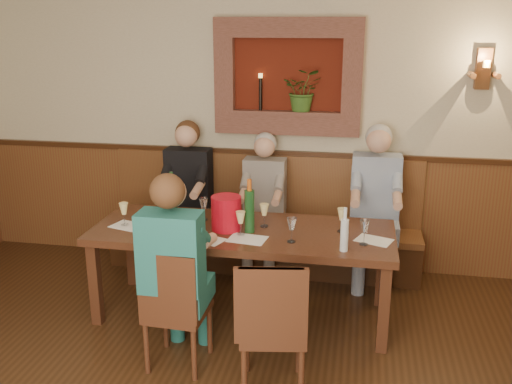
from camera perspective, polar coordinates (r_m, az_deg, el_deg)
room_shell at (r=2.54m, az=-10.14°, el=6.11°), size 6.04×6.04×2.82m
wall_niche at (r=5.35m, az=3.59°, el=10.91°), size 1.36×0.30×1.06m
wall_sconce at (r=5.38m, az=21.79°, el=11.28°), size 0.25×0.20×0.35m
dining_table at (r=4.59m, az=-1.34°, el=-4.60°), size 2.40×0.90×0.75m
bench at (r=5.58m, az=0.66°, el=-4.46°), size 3.00×0.45×1.11m
chair_near_left at (r=4.15m, az=-7.84°, el=-13.57°), size 0.42×0.42×0.91m
chair_near_right at (r=3.86m, az=1.68°, el=-15.73°), size 0.48×0.48×0.95m
person_bench_left at (r=5.55m, az=-6.90°, el=-1.70°), size 0.43×0.53×1.45m
person_bench_mid at (r=5.40m, az=0.73°, el=-2.58°), size 0.39×0.48×1.36m
person_bench_right at (r=5.31m, az=11.72°, el=-2.68°), size 0.44×0.54×1.47m
person_chair_front at (r=4.01m, az=-7.91°, el=-9.39°), size 0.42×0.51×1.42m
spittoon_bucket at (r=4.52m, az=-2.99°, el=-2.12°), size 0.26×0.26×0.27m
wine_bottle_green_a at (r=4.44m, az=-0.66°, el=-1.83°), size 0.10×0.10×0.43m
wine_bottle_green_b at (r=4.85m, az=-8.37°, el=-0.65°), size 0.09×0.09×0.39m
water_bottle at (r=4.15m, az=8.83°, el=-4.16°), size 0.06×0.06×0.33m
tasting_sheet_a at (r=4.74m, az=-12.60°, el=-3.33°), size 0.32×0.27×0.00m
tasting_sheet_b at (r=4.36m, az=-0.87°, el=-4.72°), size 0.31×0.24×0.00m
tasting_sheet_c at (r=4.42m, az=11.70°, el=-4.75°), size 0.31×0.27×0.00m
tasting_sheet_d at (r=4.36m, az=-4.85°, el=-4.78°), size 0.29×0.25×0.00m
wine_glass_0 at (r=4.73m, az=-13.05°, el=-2.18°), size 0.08×0.08×0.19m
wine_glass_1 at (r=4.81m, az=-9.11°, el=-1.67°), size 0.08×0.08×0.19m
wine_glass_2 at (r=4.54m, az=-8.59°, el=-2.75°), size 0.08×0.08×0.19m
wine_glass_3 at (r=4.76m, az=-5.25°, el=-1.71°), size 0.08×0.08×0.19m
wine_glass_4 at (r=4.41m, az=-1.55°, el=-3.15°), size 0.08×0.08×0.19m
wine_glass_5 at (r=4.59m, az=0.83°, el=-2.35°), size 0.08×0.08×0.19m
wine_glass_6 at (r=4.28m, az=3.57°, el=-3.81°), size 0.08×0.08×0.19m
wine_glass_7 at (r=4.53m, az=8.58°, el=-2.80°), size 0.08×0.08×0.19m
wine_glass_8 at (r=4.30m, az=10.77°, el=-4.00°), size 0.08×0.08×0.19m
wine_glass_9 at (r=4.30m, az=-5.73°, el=-3.74°), size 0.08×0.08×0.19m
wine_glass_10 at (r=4.47m, az=-0.70°, el=-2.85°), size 0.08×0.08×0.19m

